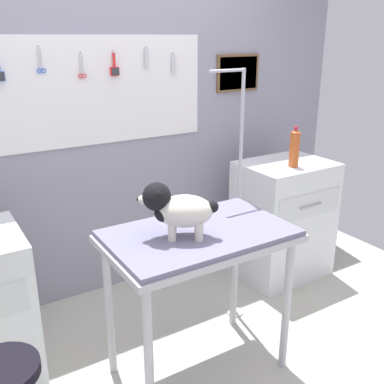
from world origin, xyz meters
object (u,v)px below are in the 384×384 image
Objects in this scene: grooming_arm at (238,210)px; soda_bottle at (294,148)px; dog at (177,208)px; grooming_table at (199,247)px; cabinet_right at (283,219)px.

soda_bottle is (0.64, 0.18, 0.29)m from grooming_arm.
dog is 1.29× the size of soda_bottle.
grooming_table is 2.59× the size of dog.
dog is 1.37m from soda_bottle.
cabinet_right is at bearing 27.15° from grooming_table.
grooming_arm is at bearing 27.20° from dog.
grooming_table is 3.34× the size of soda_bottle.
grooming_table is at bearing -152.85° from cabinet_right.
soda_bottle is (-0.03, -0.10, 0.60)m from cabinet_right.
grooming_arm is (0.50, 0.32, -0.00)m from grooming_table.
grooming_table is 0.59m from grooming_arm.
dog is at bearing -178.22° from grooming_table.
soda_bottle reaches higher than dog.
cabinet_right reaches higher than grooming_table.
cabinet_right is 0.61m from soda_bottle.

